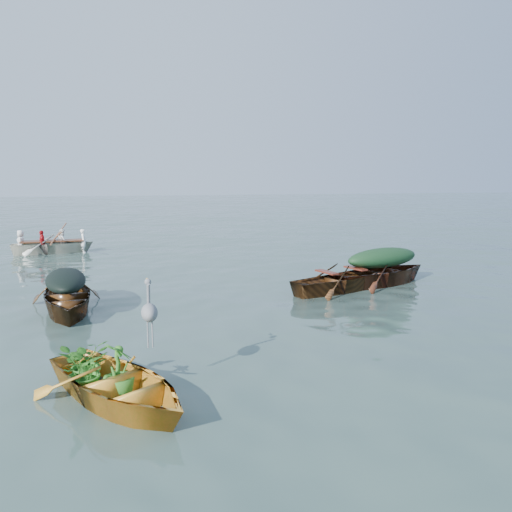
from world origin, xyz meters
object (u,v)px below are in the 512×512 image
(green_tarp_boat, at_px, (382,285))
(open_wooden_boat, at_px, (341,291))
(yellow_dinghy, at_px, (118,403))
(heron, at_px, (150,324))
(dark_covered_boat, at_px, (68,311))
(rowed_boat, at_px, (53,253))

(green_tarp_boat, height_order, open_wooden_boat, green_tarp_boat)
(yellow_dinghy, distance_m, heron, 1.06)
(green_tarp_boat, distance_m, heron, 8.17)
(dark_covered_boat, distance_m, open_wooden_boat, 6.43)
(yellow_dinghy, bearing_deg, green_tarp_boat, 7.36)
(dark_covered_boat, xyz_separation_m, rowed_boat, (-1.34, 8.80, 0.00))
(rowed_boat, height_order, heron, heron)
(yellow_dinghy, xyz_separation_m, heron, (0.44, 0.33, 0.90))
(yellow_dinghy, distance_m, dark_covered_boat, 4.93)
(dark_covered_boat, relative_size, open_wooden_boat, 1.00)
(green_tarp_boat, height_order, rowed_boat, green_tarp_boat)
(open_wooden_boat, height_order, rowed_boat, rowed_boat)
(dark_covered_boat, bearing_deg, green_tarp_boat, -1.45)
(yellow_dinghy, relative_size, dark_covered_boat, 0.83)
(green_tarp_boat, bearing_deg, yellow_dinghy, 112.20)
(yellow_dinghy, height_order, green_tarp_boat, green_tarp_boat)
(rowed_boat, bearing_deg, yellow_dinghy, -173.02)
(rowed_boat, distance_m, heron, 13.61)
(dark_covered_boat, distance_m, green_tarp_boat, 7.82)
(heron, bearing_deg, rowed_boat, 70.40)
(yellow_dinghy, height_order, dark_covered_boat, dark_covered_boat)
(open_wooden_boat, relative_size, rowed_boat, 0.98)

